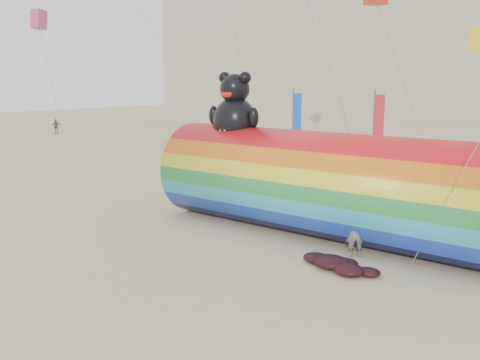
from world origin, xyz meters
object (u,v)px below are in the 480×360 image
Objects in this scene: fabric_bundle at (337,264)px; windsock_assembly at (323,182)px; hotel_building at (403,37)px; kite_handler at (355,232)px.

windsock_assembly is at bearing 127.27° from fabric_bundle.
hotel_building is at bearing 108.63° from windsock_assembly.
windsock_assembly is at bearing -72.81° from kite_handler.
hotel_building is 36.56× the size of kite_handler.
windsock_assembly is 8.08× the size of kite_handler.
kite_handler reaches higher than fabric_bundle.
windsock_assembly is (13.93, -41.31, -8.27)m from hotel_building.
windsock_assembly is 5.10× the size of fabric_bundle.
fabric_bundle is (2.24, -2.94, -1.87)m from windsock_assembly.
fabric_bundle is at bearing -52.73° from windsock_assembly.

